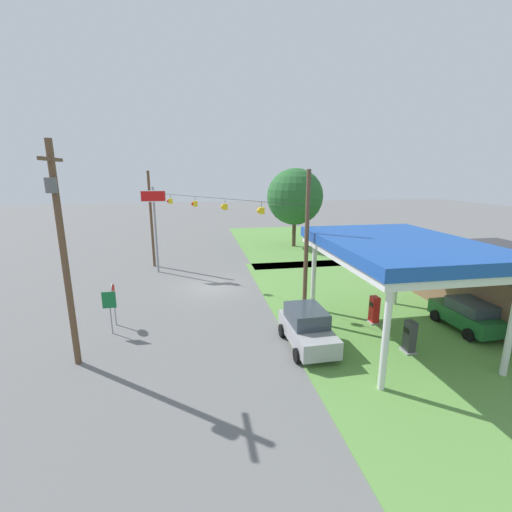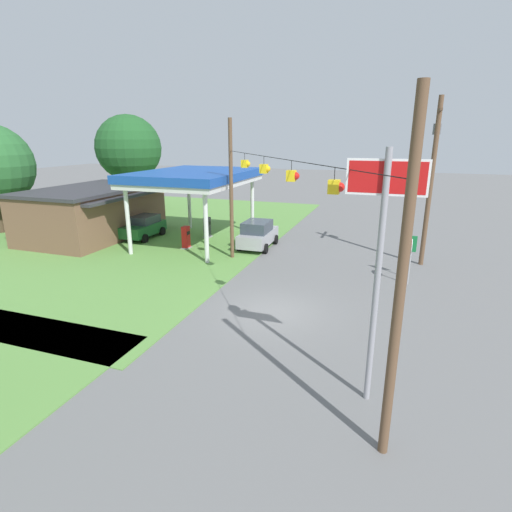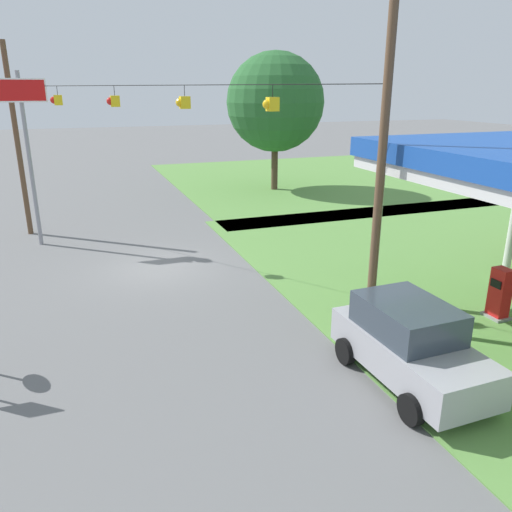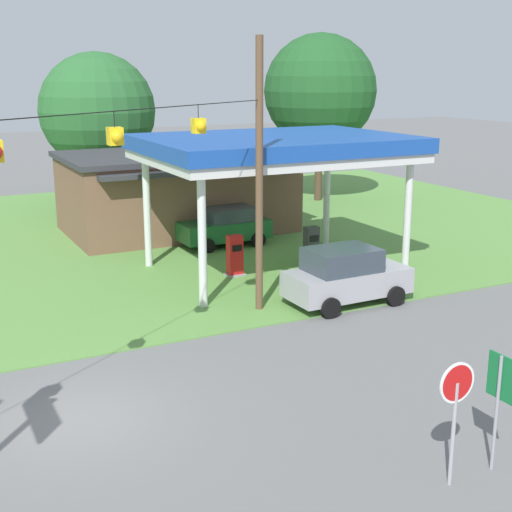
# 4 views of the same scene
# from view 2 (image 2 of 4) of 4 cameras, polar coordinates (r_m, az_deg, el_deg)

# --- Properties ---
(ground_plane) EXTENTS (160.00, 160.00, 0.00)m
(ground_plane) POSITION_cam_2_polar(r_m,az_deg,el_deg) (18.27, 2.61, -7.92)
(ground_plane) COLOR slate
(grass_verge_station_corner) EXTENTS (36.00, 28.00, 0.04)m
(grass_verge_station_corner) POSITION_cam_2_polar(r_m,az_deg,el_deg) (36.26, -19.02, 3.72)
(grass_verge_station_corner) COLOR #5B8E42
(grass_verge_station_corner) RESTS_ON ground
(gas_station_canopy) EXTENTS (9.75, 7.08, 5.26)m
(gas_station_canopy) POSITION_cam_2_polar(r_m,az_deg,el_deg) (29.17, -8.74, 10.93)
(gas_station_canopy) COLOR silver
(gas_station_canopy) RESTS_ON ground
(gas_station_store) EXTENTS (10.73, 7.21, 3.83)m
(gas_station_store) POSITION_cam_2_polar(r_m,az_deg,el_deg) (33.81, -22.17, 5.83)
(gas_station_store) COLOR brown
(gas_station_store) RESTS_ON ground
(fuel_pump_near) EXTENTS (0.71, 0.56, 1.61)m
(fuel_pump_near) POSITION_cam_2_polar(r_m,az_deg,el_deg) (28.39, -9.97, 2.52)
(fuel_pump_near) COLOR gray
(fuel_pump_near) RESTS_ON ground
(fuel_pump_far) EXTENTS (0.71, 0.56, 1.61)m
(fuel_pump_far) POSITION_cam_2_polar(r_m,az_deg,el_deg) (31.30, -6.98, 3.97)
(fuel_pump_far) COLOR gray
(fuel_pump_far) RESTS_ON ground
(car_at_pumps_front) EXTENTS (4.24, 2.18, 1.95)m
(car_at_pumps_front) POSITION_cam_2_polar(r_m,az_deg,el_deg) (28.17, 0.26, 3.13)
(car_at_pumps_front) COLOR #9E9EA3
(car_at_pumps_front) RESTS_ON ground
(car_at_pumps_rear) EXTENTS (4.05, 2.18, 1.74)m
(car_at_pumps_rear) POSITION_cam_2_polar(r_m,az_deg,el_deg) (32.19, -15.82, 4.07)
(car_at_pumps_rear) COLOR #1E602D
(car_at_pumps_rear) RESTS_ON ground
(stop_sign_roadside) EXTENTS (0.80, 0.08, 2.50)m
(stop_sign_roadside) POSITION_cam_2_polar(r_m,az_deg,el_deg) (22.43, 21.27, 0.58)
(stop_sign_roadside) COLOR #99999E
(stop_sign_roadside) RESTS_ON ground
(stop_sign_overhead) EXTENTS (0.22, 2.07, 7.37)m
(stop_sign_overhead) POSITION_cam_2_polar(r_m,az_deg,el_deg) (11.22, 17.50, 3.07)
(stop_sign_overhead) COLOR gray
(stop_sign_overhead) RESTS_ON ground
(route_sign) EXTENTS (0.10, 0.70, 2.40)m
(route_sign) POSITION_cam_2_polar(r_m,az_deg,el_deg) (23.56, 21.08, 1.08)
(route_sign) COLOR gray
(route_sign) RESTS_ON ground
(utility_pole_main) EXTENTS (2.20, 0.44, 9.80)m
(utility_pole_main) POSITION_cam_2_polar(r_m,az_deg,el_deg) (25.80, 23.81, 10.60)
(utility_pole_main) COLOR brown
(utility_pole_main) RESTS_ON ground
(signal_span_gantry) EXTENTS (14.43, 10.24, 8.68)m
(signal_span_gantry) POSITION_cam_2_polar(r_m,az_deg,el_deg) (16.86, 2.87, 6.87)
(signal_span_gantry) COLOR brown
(signal_span_gantry) RESTS_ON ground
(tree_far_back) EXTENTS (6.56, 6.56, 9.75)m
(tree_far_back) POSITION_cam_2_polar(r_m,az_deg,el_deg) (43.98, -17.75, 14.47)
(tree_far_back) COLOR #4C3828
(tree_far_back) RESTS_ON ground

